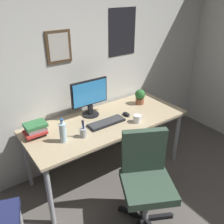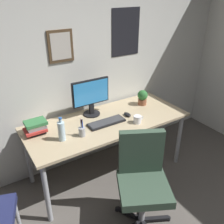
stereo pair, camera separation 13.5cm
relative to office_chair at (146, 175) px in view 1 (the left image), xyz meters
name	(u,v)px [view 1 (the left image)]	position (x,y,z in m)	size (l,w,h in m)	color
wall_back	(77,65)	(-0.02, 1.23, 0.77)	(4.40, 0.10, 2.60)	silver
desk	(107,125)	(0.08, 0.76, 0.15)	(1.87, 0.77, 0.74)	tan
office_chair	(146,175)	(0.00, 0.00, 0.00)	(0.62, 0.62, 0.95)	#334738
monitor	(90,96)	(0.00, 0.99, 0.46)	(0.46, 0.20, 0.43)	black
keyboard	(106,123)	(0.03, 0.71, 0.23)	(0.43, 0.15, 0.03)	black
computer_mouse	(126,114)	(0.33, 0.73, 0.24)	(0.06, 0.11, 0.04)	black
water_bottle	(63,132)	(-0.51, 0.66, 0.32)	(0.07, 0.07, 0.25)	silver
coffee_mug_near	(137,119)	(0.34, 0.54, 0.26)	(0.13, 0.09, 0.09)	white
potted_plant	(140,96)	(0.68, 0.89, 0.32)	(0.13, 0.13, 0.20)	brown
pen_cup	(83,132)	(-0.31, 0.62, 0.27)	(0.07, 0.07, 0.20)	#9EA0A5
book_stack_left	(36,129)	(-0.69, 0.93, 0.29)	(0.23, 0.19, 0.14)	black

